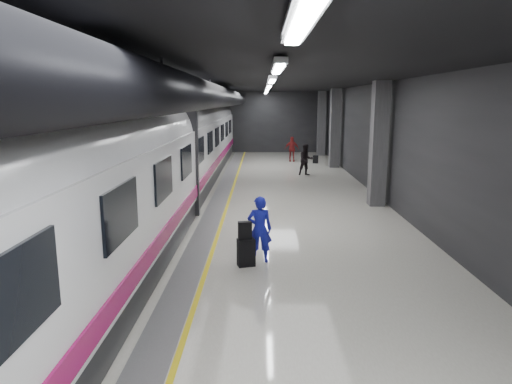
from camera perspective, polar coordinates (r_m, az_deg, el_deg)
ground at (r=15.03m, az=-0.50°, el=-3.30°), size 40.00×40.00×0.00m
platform_hall at (r=15.51m, az=-1.53°, el=10.37°), size 10.02×40.02×4.51m
train at (r=15.07m, az=-12.99°, el=4.46°), size 3.05×38.00×4.05m
traveler_main at (r=10.84m, az=0.46°, el=-4.67°), size 0.59×0.39×1.60m
suitcase_main at (r=10.70m, az=-1.25°, el=-7.57°), size 0.45×0.35×0.65m
shoulder_bag at (r=10.57m, az=-1.40°, el=-4.80°), size 0.33×0.22×0.41m
traveler_far_a at (r=23.76m, az=6.27°, el=4.04°), size 0.92×0.79×1.64m
traveler_far_b at (r=29.36m, az=4.49°, el=5.38°), size 0.93×0.39×1.58m
suitcase_far at (r=28.63m, az=7.46°, el=4.07°), size 0.36×0.26×0.49m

